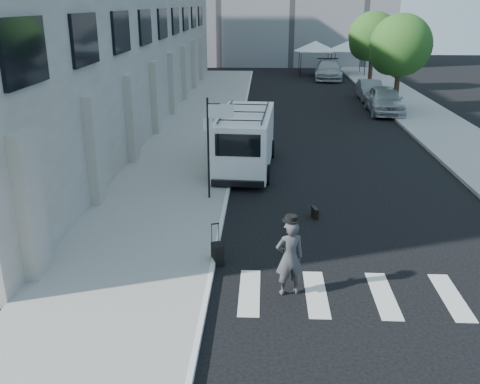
# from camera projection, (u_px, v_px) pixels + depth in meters

# --- Properties ---
(ground) EXTENTS (120.00, 120.00, 0.00)m
(ground) POSITION_uv_depth(u_px,v_px,m) (287.00, 241.00, 15.68)
(ground) COLOR black
(ground) RESTS_ON ground
(sidewalk_left) EXTENTS (4.50, 48.00, 0.15)m
(sidewalk_left) POSITION_uv_depth(u_px,v_px,m) (203.00, 122.00, 30.90)
(sidewalk_left) COLOR gray
(sidewalk_left) RESTS_ON ground
(sidewalk_right) EXTENTS (4.00, 56.00, 0.15)m
(sidewalk_right) POSITION_uv_depth(u_px,v_px,m) (417.00, 111.00, 34.09)
(sidewalk_right) COLOR gray
(sidewalk_right) RESTS_ON ground
(building_left) EXTENTS (10.00, 44.00, 12.00)m
(building_left) POSITION_uv_depth(u_px,v_px,m) (81.00, 13.00, 31.12)
(building_left) COLOR gray
(building_left) RESTS_ON ground
(sign_pole) EXTENTS (1.03, 0.07, 3.50)m
(sign_pole) POSITION_uv_depth(u_px,v_px,m) (215.00, 127.00, 17.91)
(sign_pole) COLOR black
(sign_pole) RESTS_ON sidewalk_left
(tree_near) EXTENTS (3.80, 3.83, 6.03)m
(tree_near) POSITION_uv_depth(u_px,v_px,m) (398.00, 48.00, 33.00)
(tree_near) COLOR black
(tree_near) RESTS_ON ground
(tree_far) EXTENTS (3.80, 3.83, 6.03)m
(tree_far) POSITION_uv_depth(u_px,v_px,m) (371.00, 38.00, 41.47)
(tree_far) COLOR black
(tree_far) RESTS_ON ground
(tent_left) EXTENTS (4.00, 4.00, 3.20)m
(tent_left) POSITION_uv_depth(u_px,v_px,m) (315.00, 46.00, 50.37)
(tent_left) COLOR black
(tent_left) RESTS_ON ground
(tent_right) EXTENTS (4.00, 4.00, 3.20)m
(tent_right) POSITION_uv_depth(u_px,v_px,m) (349.00, 46.00, 50.70)
(tent_right) COLOR black
(tent_right) RESTS_ON ground
(businessman) EXTENTS (0.79, 0.62, 1.89)m
(businessman) POSITION_uv_depth(u_px,v_px,m) (290.00, 258.00, 12.55)
(businessman) COLOR #3E3E40
(businessman) RESTS_ON ground
(briefcase) EXTENTS (0.22, 0.46, 0.34)m
(briefcase) POSITION_uv_depth(u_px,v_px,m) (315.00, 213.00, 17.32)
(briefcase) COLOR black
(briefcase) RESTS_ON ground
(suitcase) EXTENTS (0.38, 0.46, 1.10)m
(suitcase) POSITION_uv_depth(u_px,v_px,m) (217.00, 254.00, 14.22)
(suitcase) COLOR black
(suitcase) RESTS_ON ground
(cargo_van) EXTENTS (2.52, 6.42, 2.37)m
(cargo_van) POSITION_uv_depth(u_px,v_px,m) (246.00, 140.00, 22.20)
(cargo_van) COLOR white
(cargo_van) RESTS_ON ground
(parked_car_a) EXTENTS (2.16, 5.04, 1.70)m
(parked_car_a) POSITION_uv_depth(u_px,v_px,m) (385.00, 100.00, 33.44)
(parked_car_a) COLOR #B5B9BE
(parked_car_a) RESTS_ON ground
(parked_car_b) EXTENTS (1.64, 4.28, 1.39)m
(parked_car_b) POSITION_uv_depth(u_px,v_px,m) (370.00, 90.00, 38.12)
(parked_car_b) COLOR slate
(parked_car_b) RESTS_ON ground
(parked_car_c) EXTENTS (2.81, 5.98, 1.69)m
(parked_car_c) POSITION_uv_depth(u_px,v_px,m) (328.00, 70.00, 48.30)
(parked_car_c) COLOR #AAADB2
(parked_car_c) RESTS_ON ground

